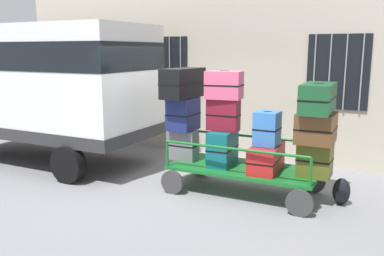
{
  "coord_description": "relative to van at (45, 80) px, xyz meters",
  "views": [
    {
      "loc": [
        3.21,
        -6.24,
        2.44
      ],
      "look_at": [
        0.06,
        0.1,
        1.06
      ],
      "focal_mm": 37.75,
      "sensor_mm": 36.0,
      "label": 1
    }
  ],
  "objects": [
    {
      "name": "suitcase_midleft_middle",
      "position": [
        4.25,
        -0.12,
        -0.45
      ],
      "size": [
        0.56,
        0.27,
        0.54
      ],
      "color": "maroon",
      "rests_on": "suitcase_midleft_bottom"
    },
    {
      "name": "ground_plane",
      "position": [
        3.6,
        -0.23,
        -1.8
      ],
      "size": [
        40.0,
        40.0,
        0.0
      ],
      "primitive_type": "plane",
      "color": "gray"
    },
    {
      "name": "building_wall",
      "position": [
        3.6,
        2.3,
        0.7
      ],
      "size": [
        12.0,
        0.38,
        5.0
      ],
      "color": "#BCB29E",
      "rests_on": "ground"
    },
    {
      "name": "backpack",
      "position": [
        6.22,
        0.06,
        -1.58
      ],
      "size": [
        0.27,
        0.22,
        0.44
      ],
      "color": "black",
      "rests_on": "ground"
    },
    {
      "name": "suitcase_center_middle",
      "position": [
        5.03,
        -0.12,
        -0.62
      ],
      "size": [
        0.39,
        0.41,
        0.57
      ],
      "color": "#3372C6",
      "rests_on": "suitcase_center_bottom"
    },
    {
      "name": "suitcase_center_bottom",
      "position": [
        5.03,
        -0.11,
        -1.12
      ],
      "size": [
        0.49,
        0.96,
        0.43
      ],
      "color": "#B21E1E",
      "rests_on": "luggage_cart"
    },
    {
      "name": "suitcase_midleft_bottom",
      "position": [
        4.25,
        -0.13,
        -1.03
      ],
      "size": [
        0.42,
        0.68,
        0.61
      ],
      "color": "#0F5960",
      "rests_on": "luggage_cart"
    },
    {
      "name": "luggage_cart",
      "position": [
        4.64,
        -0.13,
        -1.41
      ],
      "size": [
        2.57,
        1.21,
        0.46
      ],
      "color": "#146023",
      "rests_on": "ground"
    },
    {
      "name": "van",
      "position": [
        0.0,
        0.0,
        0.0
      ],
      "size": [
        4.85,
        2.22,
        2.94
      ],
      "color": "white",
      "rests_on": "ground"
    },
    {
      "name": "suitcase_midright_top",
      "position": [
        5.81,
        -0.13,
        -0.08
      ],
      "size": [
        0.46,
        0.98,
        0.45
      ],
      "color": "#194C28",
      "rests_on": "suitcase_midright_middle"
    },
    {
      "name": "cart_railing",
      "position": [
        4.64,
        -0.13,
        -0.95
      ],
      "size": [
        2.45,
        1.07,
        0.46
      ],
      "color": "#146023",
      "rests_on": "luggage_cart"
    },
    {
      "name": "suitcase_left_top",
      "position": [
        3.48,
        -0.12,
        0.07
      ],
      "size": [
        0.46,
        0.99,
        0.53
      ],
      "color": "black",
      "rests_on": "suitcase_left_middle"
    },
    {
      "name": "suitcase_midright_bottom",
      "position": [
        5.81,
        -0.09,
        -1.05
      ],
      "size": [
        0.53,
        0.43,
        0.56
      ],
      "color": "#4C5119",
      "rests_on": "luggage_cart"
    },
    {
      "name": "suitcase_midleft_top",
      "position": [
        4.25,
        -0.11,
        0.06
      ],
      "size": [
        0.64,
        0.44,
        0.48
      ],
      "color": "#CC4C72",
      "rests_on": "suitcase_midleft_middle"
    },
    {
      "name": "suitcase_left_bottom",
      "position": [
        3.48,
        -0.15,
        -1.06
      ],
      "size": [
        0.55,
        0.27,
        0.55
      ],
      "color": "slate",
      "rests_on": "luggage_cart"
    },
    {
      "name": "suitcase_midright_middle",
      "position": [
        5.81,
        -0.14,
        -0.54
      ],
      "size": [
        0.57,
        0.67,
        0.47
      ],
      "color": "brown",
      "rests_on": "suitcase_midright_bottom"
    },
    {
      "name": "suitcase_left_middle",
      "position": [
        3.48,
        -0.12,
        -0.49
      ],
      "size": [
        0.45,
        0.56,
        0.58
      ],
      "color": "navy",
      "rests_on": "suitcase_left_bottom"
    }
  ]
}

